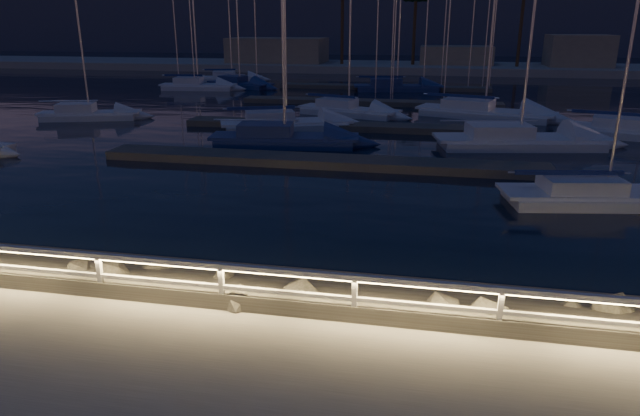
% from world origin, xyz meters
% --- Properties ---
extents(ground, '(400.00, 400.00, 0.00)m').
position_xyz_m(ground, '(0.00, 0.00, 0.00)').
color(ground, '#A39E93').
rests_on(ground, ground).
extents(harbor_water, '(400.00, 440.00, 0.60)m').
position_xyz_m(harbor_water, '(0.00, 31.22, -0.97)').
color(harbor_water, black).
rests_on(harbor_water, ground).
extents(guard_rail, '(44.11, 0.12, 1.06)m').
position_xyz_m(guard_rail, '(-0.07, -0.00, 0.77)').
color(guard_rail, silver).
rests_on(guard_rail, ground).
extents(riprap, '(31.00, 2.64, 1.29)m').
position_xyz_m(riprap, '(-2.48, 1.38, -0.19)').
color(riprap, '#605C52').
rests_on(riprap, ground).
extents(floating_docks, '(22.00, 36.00, 0.40)m').
position_xyz_m(floating_docks, '(0.00, 32.50, -0.40)').
color(floating_docks, '#635C52').
rests_on(floating_docks, ground).
extents(far_shore, '(160.00, 14.00, 5.20)m').
position_xyz_m(far_shore, '(-0.12, 74.05, 0.29)').
color(far_shore, '#A39E93').
rests_on(far_shore, ground).
extents(palm_center, '(3.00, 3.00, 9.70)m').
position_xyz_m(palm_center, '(2.00, 73.00, 8.78)').
color(palm_center, '#4B3923').
rests_on(palm_center, ground).
extents(distant_hills, '(230.00, 37.50, 18.00)m').
position_xyz_m(distant_hills, '(-22.13, 133.69, 4.74)').
color(distant_hills, '#394059').
rests_on(distant_hills, ground).
extents(sailboat_b, '(8.61, 3.61, 14.25)m').
position_xyz_m(sailboat_b, '(-3.06, 20.07, -0.14)').
color(sailboat_b, navy).
rests_on(sailboat_b, ground).
extents(sailboat_c, '(9.76, 4.56, 15.98)m').
position_xyz_m(sailboat_c, '(9.98, 22.21, -0.13)').
color(sailboat_c, silver).
rests_on(sailboat_c, ground).
extents(sailboat_d, '(8.28, 3.70, 13.55)m').
position_xyz_m(sailboat_d, '(11.95, 11.96, -0.19)').
color(sailboat_d, silver).
rests_on(sailboat_d, ground).
extents(sailboat_e, '(7.29, 4.04, 12.05)m').
position_xyz_m(sailboat_e, '(-19.23, 26.26, -0.16)').
color(sailboat_e, silver).
rests_on(sailboat_e, ground).
extents(sailboat_f, '(8.69, 5.37, 14.40)m').
position_xyz_m(sailboat_f, '(-4.21, 24.91, -0.13)').
color(sailboat_f, silver).
rests_on(sailboat_f, ground).
extents(sailboat_h, '(9.51, 5.18, 15.51)m').
position_xyz_m(sailboat_h, '(17.69, 26.62, -0.16)').
color(sailboat_h, silver).
rests_on(sailboat_h, ground).
extents(sailboat_i, '(7.98, 3.18, 13.31)m').
position_xyz_m(sailboat_i, '(-19.00, 45.55, -0.13)').
color(sailboat_i, silver).
rests_on(sailboat_i, ground).
extents(sailboat_j, '(8.08, 4.55, 13.30)m').
position_xyz_m(sailboat_j, '(-1.12, 31.92, -0.16)').
color(sailboat_j, silver).
rests_on(sailboat_j, ground).
extents(sailboat_k, '(9.03, 4.06, 14.81)m').
position_xyz_m(sailboat_k, '(1.28, 48.72, -0.15)').
color(sailboat_k, navy).
rests_on(sailboat_k, ground).
extents(sailboat_l, '(10.22, 5.70, 16.68)m').
position_xyz_m(sailboat_l, '(8.82, 32.83, -0.13)').
color(sailboat_l, silver).
rests_on(sailboat_l, ground).
extents(sailboat_m, '(7.34, 3.85, 12.11)m').
position_xyz_m(sailboat_m, '(-18.67, 54.95, -0.16)').
color(sailboat_m, silver).
rests_on(sailboat_m, ground).
extents(sailboat_n, '(8.01, 4.90, 13.25)m').
position_xyz_m(sailboat_n, '(-15.52, 48.79, -0.16)').
color(sailboat_n, navy).
rests_on(sailboat_n, ground).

